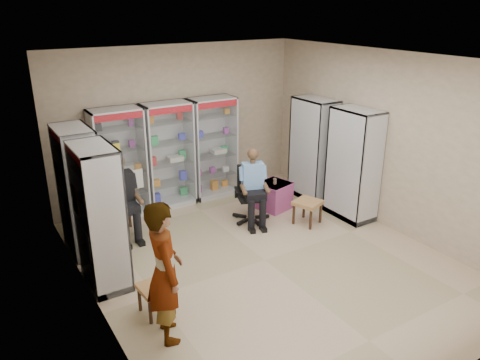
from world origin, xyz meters
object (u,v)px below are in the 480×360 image
pink_trunk (274,196)px  standing_man (165,272)px  woven_stool_a (307,212)px  cabinet_right_near (353,165)px  cabinet_back_mid (168,155)px  seated_shopkeeper (252,188)px  cabinet_left_far (79,191)px  cabinet_left_near (100,217)px  cabinet_back_left (119,164)px  cabinet_back_right (213,148)px  cabinet_right_far (313,149)px  wooden_chair (122,208)px  woven_stool_b (156,299)px  office_chair (251,194)px

pink_trunk → standing_man: bearing=-144.0°
woven_stool_a → pink_trunk: bearing=98.3°
woven_stool_a → standing_man: standing_man is taller
cabinet_right_near → cabinet_back_mid: bearing=49.2°
seated_shopkeeper → woven_stool_a: seated_shopkeeper is taller
standing_man → cabinet_back_mid: bearing=-14.0°
cabinet_left_far → cabinet_left_near: bearing=-0.0°
cabinet_back_left → cabinet_back_right: 1.90m
cabinet_left_far → cabinet_left_near: (0.00, -1.10, 0.00)m
cabinet_back_mid → standing_man: bearing=-114.3°
cabinet_back_left → cabinet_back_mid: size_ratio=1.00×
cabinet_left_far → cabinet_right_far: bearing=87.4°
cabinet_left_far → cabinet_back_right: bearing=108.2°
wooden_chair → woven_stool_b: bearing=-98.5°
cabinet_left_near → seated_shopkeeper: size_ratio=1.55×
cabinet_back_right → cabinet_left_far: bearing=-161.8°
office_chair → woven_stool_a: size_ratio=2.34×
cabinet_back_left → cabinet_back_mid: same height
seated_shopkeeper → standing_man: bearing=-121.4°
wooden_chair → standing_man: size_ratio=0.54×
cabinet_right_far → standing_man: bearing=120.0°
cabinet_back_mid → wooden_chair: bearing=-148.7°
cabinet_right_near → cabinet_left_near: same height
cabinet_right_far → woven_stool_a: bearing=137.3°
wooden_chair → seated_shopkeeper: size_ratio=0.73×
cabinet_right_far → cabinet_left_far: bearing=87.4°
cabinet_right_near → standing_man: size_ratio=1.16×
cabinet_back_left → cabinet_back_mid: (0.95, 0.00, 0.00)m
cabinet_back_mid → woven_stool_b: size_ratio=5.02×
cabinet_left_far → woven_stool_a: 3.85m
cabinet_right_far → cabinet_left_near: bearing=101.4°
woven_stool_b → cabinet_back_left: bearing=78.9°
pink_trunk → woven_stool_a: (0.12, -0.84, -0.04)m
cabinet_back_left → cabinet_right_near: 4.18m
cabinet_back_left → cabinet_left_far: same height
cabinet_right_far → woven_stool_b: cabinet_right_far is taller
pink_trunk → woven_stool_b: size_ratio=1.35×
cabinet_back_right → standing_man: bearing=-125.7°
cabinet_right_far → cabinet_left_near: same height
cabinet_right_far → cabinet_left_far: 4.46m
office_chair → woven_stool_b: bearing=-127.1°
cabinet_back_left → cabinet_back_right: size_ratio=1.00×
cabinet_back_left → woven_stool_a: cabinet_back_left is taller
cabinet_back_left → cabinet_right_far: same height
seated_shopkeeper → cabinet_left_far: bearing=-171.5°
wooden_chair → office_chair: size_ratio=0.93×
cabinet_back_left → cabinet_right_near: same height
cabinet_back_right → cabinet_back_mid: bearing=180.0°
cabinet_left_far → cabinet_left_near: 1.10m
cabinet_back_right → woven_stool_b: 4.04m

